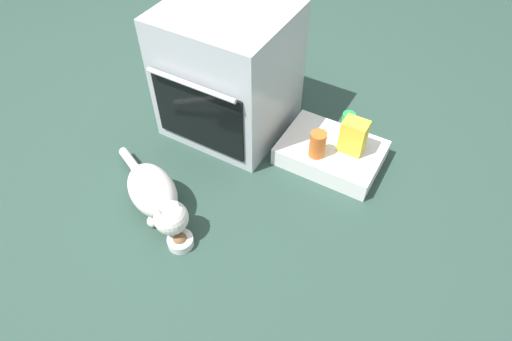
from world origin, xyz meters
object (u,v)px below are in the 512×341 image
pantry_cabinet (331,153)px  food_bowl (180,241)px  cat (156,196)px  sauce_jar (318,144)px  oven (229,72)px  soda_can (348,123)px  snack_bag (353,136)px

pantry_cabinet → food_bowl: size_ratio=4.39×
cat → sauce_jar: size_ratio=4.41×
cat → sauce_jar: bearing=76.4°
oven → soda_can: (0.62, 0.14, -0.18)m
cat → snack_bag: size_ratio=3.43×
snack_bag → soda_can: size_ratio=1.50×
pantry_cabinet → soda_can: (0.02, 0.13, 0.11)m
cat → pantry_cabinet: bearing=78.3°
oven → food_bowl: size_ratio=5.91×
snack_bag → sauce_jar: bearing=-138.7°
soda_can → cat: bearing=-124.6°
food_bowl → sauce_jar: sauce_jar is taller
oven → pantry_cabinet: (0.60, 0.01, -0.29)m
pantry_cabinet → sauce_jar: sauce_jar is taller
sauce_jar → cat: bearing=-130.0°
oven → snack_bag: (0.69, 0.03, -0.15)m
oven → soda_can: 0.66m
cat → snack_bag: bearing=74.8°
sauce_jar → soda_can: size_ratio=1.17×
food_bowl → soda_can: soda_can is taller
oven → food_bowl: bearing=-73.4°
pantry_cabinet → sauce_jar: size_ratio=3.61×
pantry_cabinet → sauce_jar: (-0.04, -0.10, 0.12)m
pantry_cabinet → soda_can: bearing=80.4°
pantry_cabinet → snack_bag: (0.09, 0.02, 0.14)m
food_bowl → soda_can: bearing=67.6°
food_bowl → snack_bag: (0.45, 0.83, 0.17)m
food_bowl → soda_can: size_ratio=0.96×
food_bowl → sauce_jar: bearing=65.7°
cat → food_bowl: bearing=-0.0°
food_bowl → soda_can: (0.39, 0.94, 0.14)m
snack_bag → soda_can: (-0.07, 0.11, -0.03)m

